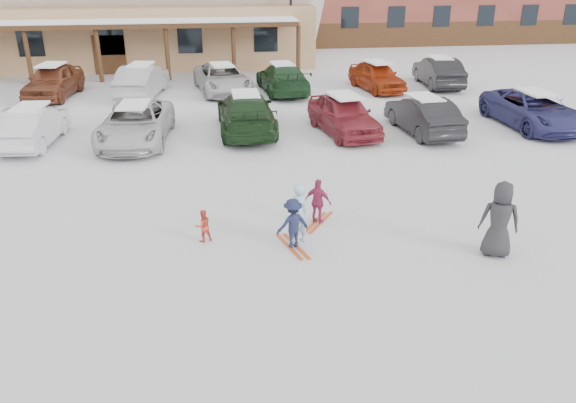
{
  "coord_description": "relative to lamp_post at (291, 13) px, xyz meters",
  "views": [
    {
      "loc": [
        -1.33,
        -10.88,
        6.23
      ],
      "look_at": [
        0.3,
        1.0,
        1.0
      ],
      "focal_mm": 35.0,
      "sensor_mm": 36.0,
      "label": 1
    }
  ],
  "objects": [
    {
      "name": "parked_car_11",
      "position": [
        -1.44,
        -7.23,
        -2.46
      ],
      "size": [
        2.44,
        5.1,
        1.43
      ],
      "primitive_type": "imported",
      "rotation": [
        0.0,
        0.0,
        3.23
      ],
      "color": "#1C3F20",
      "rests_on": "ground"
    },
    {
      "name": "parked_car_2",
      "position": [
        -7.77,
        -14.62,
        -2.48
      ],
      "size": [
        2.64,
        5.17,
        1.4
      ],
      "primitive_type": "imported",
      "rotation": [
        0.0,
        0.0,
        -0.06
      ],
      "color": "silver",
      "rests_on": "ground"
    },
    {
      "name": "parked_car_13",
      "position": [
        6.83,
        -6.79,
        -2.44
      ],
      "size": [
        1.89,
        4.6,
        1.48
      ],
      "primitive_type": "imported",
      "rotation": [
        0.0,
        0.0,
        3.07
      ],
      "color": "black",
      "rests_on": "ground"
    },
    {
      "name": "child_magenta",
      "position": [
        -2.47,
        -22.31,
        -2.58
      ],
      "size": [
        0.74,
        0.64,
        1.2
      ],
      "primitive_type": "imported",
      "rotation": [
        0.0,
        0.0,
        2.54
      ],
      "color": "#A02754",
      "rests_on": "ground"
    },
    {
      "name": "bystander_dark",
      "position": [
        1.22,
        -24.48,
        -2.29
      ],
      "size": [
        1.01,
        0.84,
        1.77
      ],
      "primitive_type": "imported",
      "rotation": [
        0.0,
        0.0,
        2.76
      ],
      "color": "#27272A",
      "rests_on": "ground"
    },
    {
      "name": "skis_child_navy",
      "position": [
        -3.28,
        -23.49,
        -3.16
      ],
      "size": [
        0.59,
        1.4,
        0.03
      ],
      "primitive_type": "cube",
      "rotation": [
        0.0,
        0.0,
        3.43
      ],
      "color": "#BD4A1B",
      "rests_on": "ground"
    },
    {
      "name": "parked_car_9",
      "position": [
        -8.28,
        -7.03,
        -2.41
      ],
      "size": [
        2.34,
        4.84,
        1.53
      ],
      "primitive_type": "imported",
      "rotation": [
        0.0,
        0.0,
        2.98
      ],
      "color": "#A0A1A5",
      "rests_on": "ground"
    },
    {
      "name": "parked_car_1",
      "position": [
        -11.39,
        -14.44,
        -2.48
      ],
      "size": [
        1.74,
        4.31,
        1.39
      ],
      "primitive_type": "imported",
      "rotation": [
        0.0,
        0.0,
        3.08
      ],
      "color": "silver",
      "rests_on": "ground"
    },
    {
      "name": "lamp_post",
      "position": [
        0.0,
        0.0,
        0.0
      ],
      "size": [
        0.5,
        0.25,
        5.57
      ],
      "color": "black",
      "rests_on": "ground"
    },
    {
      "name": "parked_car_8",
      "position": [
        -12.48,
        -6.72,
        -2.39
      ],
      "size": [
        2.38,
        4.78,
        1.57
      ],
      "primitive_type": "imported",
      "rotation": [
        0.0,
        0.0,
        -0.12
      ],
      "color": "brown",
      "rests_on": "ground"
    },
    {
      "name": "parked_car_10",
      "position": [
        -4.4,
        -6.79,
        -2.48
      ],
      "size": [
        3.09,
        5.31,
        1.39
      ],
      "primitive_type": "imported",
      "rotation": [
        0.0,
        0.0,
        0.16
      ],
      "color": "#B9B9B9",
      "rests_on": "ground"
    },
    {
      "name": "parked_car_6",
      "position": [
        7.62,
        -14.72,
        -2.48
      ],
      "size": [
        2.54,
        5.14,
        1.4
      ],
      "primitive_type": "imported",
      "rotation": [
        0.0,
        0.0,
        0.04
      ],
      "color": "navy",
      "rests_on": "ground"
    },
    {
      "name": "skis_child_magenta",
      "position": [
        -2.47,
        -22.31,
        -3.16
      ],
      "size": [
        0.95,
        1.27,
        0.03
      ],
      "primitive_type": "cube",
      "rotation": [
        0.0,
        0.0,
        2.54
      ],
      "color": "#BD4A1B",
      "rests_on": "ground"
    },
    {
      "name": "child_navy",
      "position": [
        -3.28,
        -23.49,
        -2.57
      ],
      "size": [
        0.88,
        0.66,
        1.22
      ],
      "primitive_type": "imported",
      "rotation": [
        0.0,
        0.0,
        3.43
      ],
      "color": "#171C3A",
      "rests_on": "ground"
    },
    {
      "name": "toddler_red",
      "position": [
        -5.34,
        -22.89,
        -2.78
      ],
      "size": [
        0.47,
        0.42,
        0.8
      ],
      "primitive_type": "imported",
      "rotation": [
        0.0,
        0.0,
        3.51
      ],
      "color": "#CD402C",
      "rests_on": "ground"
    },
    {
      "name": "parked_car_3",
      "position": [
        -3.7,
        -13.91,
        -2.43
      ],
      "size": [
        2.15,
        5.19,
        1.5
      ],
      "primitive_type": "imported",
      "rotation": [
        0.0,
        0.0,
        3.15
      ],
      "color": "black",
      "rests_on": "ground"
    },
    {
      "name": "adult_skier",
      "position": [
        -3.14,
        -23.28,
        -2.43
      ],
      "size": [
        0.65,
        0.56,
        1.5
      ],
      "primitive_type": "imported",
      "rotation": [
        0.0,
        0.0,
        3.58
      ],
      "color": "#9EC5DE",
      "rests_on": "ground"
    },
    {
      "name": "parked_car_12",
      "position": [
        3.38,
        -7.26,
        -2.47
      ],
      "size": [
        2.37,
        4.38,
        1.42
      ],
      "primitive_type": "imported",
      "rotation": [
        0.0,
        0.0,
        0.17
      ],
      "color": "#A02F0F",
      "rests_on": "ground"
    },
    {
      "name": "ground",
      "position": [
        -3.64,
        -24.1,
        -3.18
      ],
      "size": [
        160.0,
        160.0,
        0.0
      ],
      "primitive_type": "plane",
      "color": "silver",
      "rests_on": "ground"
    },
    {
      "name": "parked_car_4",
      "position": [
        -0.03,
        -14.57,
        -2.44
      ],
      "size": [
        2.44,
        4.56,
        1.48
      ],
      "primitive_type": "imported",
      "rotation": [
        0.0,
        0.0,
        0.17
      ],
      "color": "maroon",
      "rests_on": "ground"
    },
    {
      "name": "parked_car_5",
      "position": [
        2.98,
        -14.95,
        -2.48
      ],
      "size": [
        1.84,
        4.36,
        1.4
      ],
      "primitive_type": "imported",
      "rotation": [
        0.0,
        0.0,
        3.23
      ],
      "color": "black",
      "rests_on": "ground"
    }
  ]
}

